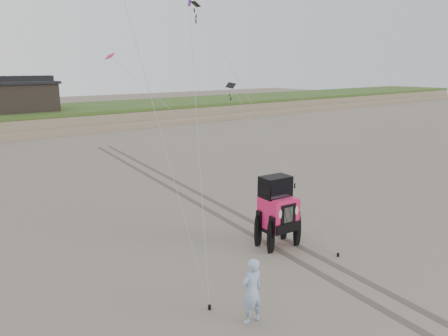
{
  "coord_description": "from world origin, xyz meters",
  "views": [
    {
      "loc": [
        -9.28,
        -8.24,
        5.99
      ],
      "look_at": [
        -0.2,
        3.0,
        2.6
      ],
      "focal_mm": 35.0,
      "sensor_mm": 36.0,
      "label": 1
    }
  ],
  "objects": [
    {
      "name": "cabin",
      "position": [
        2.0,
        37.0,
        3.24
      ],
      "size": [
        6.4,
        5.4,
        3.35
      ],
      "color": "black",
      "rests_on": "dune_ridge"
    },
    {
      "name": "ground",
      "position": [
        0.0,
        0.0,
        0.0
      ],
      "size": [
        160.0,
        160.0,
        0.0
      ],
      "primitive_type": "plane",
      "color": "#6B6054",
      "rests_on": "ground"
    },
    {
      "name": "man",
      "position": [
        -2.9,
        -1.38,
        0.82
      ],
      "size": [
        0.61,
        0.42,
        1.63
      ],
      "primitive_type": "imported",
      "rotation": [
        0.0,
        0.0,
        3.1
      ],
      "color": "#7E9DC4",
      "rests_on": "ground"
    },
    {
      "name": "tire_tracks",
      "position": [
        2.0,
        8.0,
        0.0
      ],
      "size": [
        5.22,
        29.74,
        0.01
      ],
      "color": "#4C443D",
      "rests_on": "ground"
    },
    {
      "name": "stake_aux",
      "position": [
        1.77,
        -0.41,
        0.06
      ],
      "size": [
        0.08,
        0.08,
        0.12
      ],
      "primitive_type": "cylinder",
      "color": "black",
      "rests_on": "ground"
    },
    {
      "name": "stake_main",
      "position": [
        -3.35,
        -0.31,
        0.06
      ],
      "size": [
        0.08,
        0.08,
        0.12
      ],
      "primitive_type": "cylinder",
      "color": "black",
      "rests_on": "ground"
    },
    {
      "name": "jeep",
      "position": [
        0.85,
        1.42,
        0.97
      ],
      "size": [
        2.77,
        5.39,
        1.93
      ],
      "primitive_type": null,
      "rotation": [
        0.0,
        0.0,
        -0.11
      ],
      "color": "#E51C5D",
      "rests_on": "ground"
    }
  ]
}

